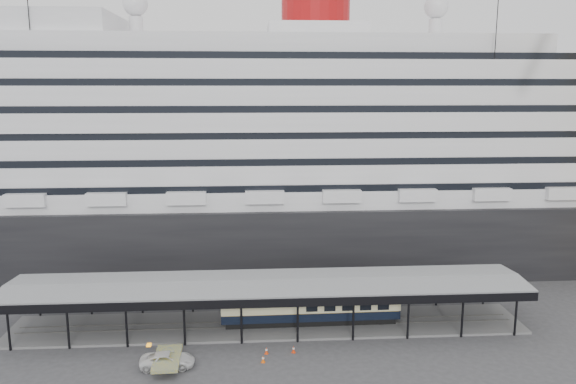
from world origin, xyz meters
name	(u,v)px	position (x,y,z in m)	size (l,w,h in m)	color
ground	(270,347)	(0.00, 0.00, 0.00)	(200.00, 200.00, 0.00)	#37373A
cruise_ship	(262,138)	(0.05, 32.00, 18.35)	(130.00, 30.00, 43.90)	black
platform_canopy	(268,306)	(0.00, 5.00, 2.36)	(56.00, 9.18, 5.30)	slate
port_truck	(167,360)	(-9.77, -3.61, 0.71)	(2.34, 5.08, 1.41)	silver
pullman_carriage	(311,305)	(4.66, 5.00, 2.36)	(19.61, 2.79, 19.22)	black
traffic_cone_left	(266,350)	(-0.41, -1.55, 0.35)	(0.48, 0.48, 0.71)	#EB400D
traffic_cone_mid	(263,359)	(-0.78, -3.28, 0.36)	(0.44, 0.44, 0.72)	#EE5C0D
traffic_cone_right	(294,349)	(2.28, -1.46, 0.36)	(0.49, 0.49, 0.72)	red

